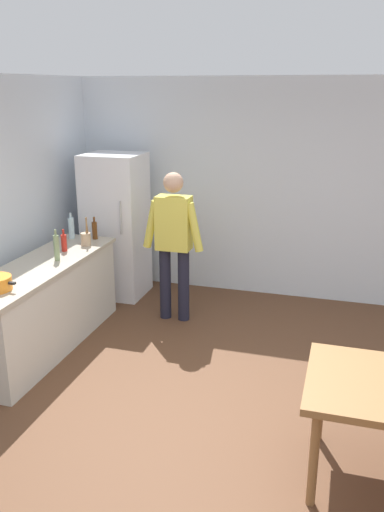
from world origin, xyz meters
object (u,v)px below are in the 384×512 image
object	(u,v)px
bottle_beer_brown	(95,230)
bottle_vinegar_tall	(57,247)
person	(174,237)
refrigerator	(116,226)
bottle_sauce_red	(64,243)
bottle_water_clear	(71,228)
utensil_jar	(86,238)

from	to	relation	value
bottle_beer_brown	bottle_vinegar_tall	bearing A→B (deg)	-90.69
bottle_vinegar_tall	person	bearing A→B (deg)	43.08
refrigerator	bottle_beer_brown	size ratio (longest dim) A/B	6.92
bottle_vinegar_tall	bottle_sauce_red	distance (m)	0.31
refrigerator	person	size ratio (longest dim) A/B	1.06
person	bottle_beer_brown	distance (m)	0.94
person	bottle_vinegar_tall	distance (m)	1.30
refrigerator	bottle_sauce_red	bearing A→B (deg)	-94.15
bottle_vinegar_tall	bottle_sauce_red	bearing A→B (deg)	106.37
refrigerator	bottle_vinegar_tall	distance (m)	1.44
person	bottle_water_clear	distance (m)	1.21
refrigerator	bottle_water_clear	bearing A→B (deg)	-111.08
refrigerator	person	bearing A→B (deg)	-30.23
refrigerator	bottle_sauce_red	distance (m)	1.15
person	bottle_vinegar_tall	size ratio (longest dim) A/B	5.31
bottle_sauce_red	bottle_beer_brown	xyz separation A→B (m)	(0.10, 0.53, 0.01)
bottle_sauce_red	bottle_beer_brown	distance (m)	0.53
utensil_jar	bottle_water_clear	bearing A→B (deg)	143.96
refrigerator	bottle_beer_brown	world-z (taller)	refrigerator
person	bottle_sauce_red	bearing A→B (deg)	-150.39
utensil_jar	person	bearing A→B (deg)	19.46
person	bottle_vinegar_tall	xyz separation A→B (m)	(-0.95, -0.88, 0.06)
utensil_jar	bottle_water_clear	distance (m)	0.37
person	bottle_beer_brown	bearing A→B (deg)	-176.28
refrigerator	utensil_jar	bearing A→B (deg)	-87.57
bottle_sauce_red	utensil_jar	bearing A→B (deg)	65.58
utensil_jar	bottle_sauce_red	distance (m)	0.29
bottle_sauce_red	bottle_beer_brown	size ratio (longest dim) A/B	0.92
bottle_water_clear	bottle_beer_brown	size ratio (longest dim) A/B	1.15
bottle_water_clear	bottle_beer_brown	bearing A→B (deg)	10.20
utensil_jar	bottle_sauce_red	xyz separation A→B (m)	(-0.12, -0.26, 0.02)
bottle_vinegar_tall	bottle_sauce_red	world-z (taller)	bottle_vinegar_tall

